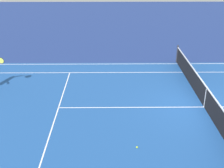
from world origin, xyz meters
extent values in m
plane|color=navy|center=(0.00, 0.00, 0.00)|extent=(60.00, 60.00, 0.00)
cube|color=#1E4C93|center=(0.00, 0.00, 0.00)|extent=(24.20, 11.40, 0.00)
cube|color=white|center=(0.00, -5.50, 0.00)|extent=(23.80, 0.05, 0.01)
cube|color=white|center=(0.00, -4.11, 0.00)|extent=(23.80, 0.05, 0.01)
cube|color=white|center=(6.40, 0.00, 0.00)|extent=(0.05, 8.22, 0.01)
cube|color=white|center=(0.00, 0.00, 0.00)|extent=(12.80, 0.05, 0.01)
cylinder|color=#2D2D33|center=(0.00, -5.80, 0.54)|extent=(0.10, 0.10, 1.08)
cube|color=black|center=(0.00, 0.00, 0.44)|extent=(0.02, 11.60, 0.88)
cube|color=white|center=(0.00, 0.00, 0.95)|extent=(0.04, 11.60, 0.06)
cube|color=white|center=(0.00, 0.00, 0.44)|extent=(0.04, 0.06, 0.88)
torus|color=#232326|center=(9.28, -1.83, 1.54)|extent=(0.31, 0.11, 0.31)
cylinder|color=#C6D84C|center=(9.28, -1.83, 1.54)|extent=(0.26, 0.08, 0.27)
sphere|color=#CCE01E|center=(3.21, 2.94, 0.03)|extent=(0.07, 0.07, 0.07)
camera|label=1|loc=(4.17, 11.41, 6.25)|focal=47.46mm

